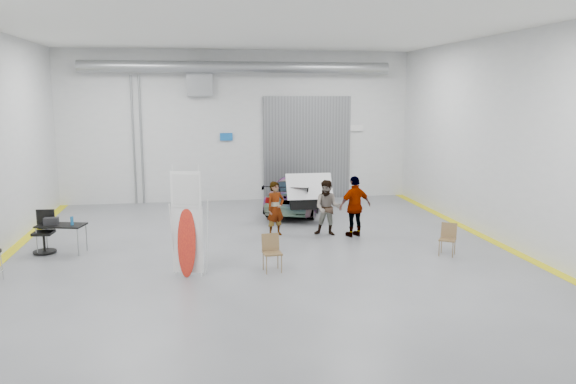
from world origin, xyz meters
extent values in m
plane|color=slate|center=(0.00, 0.00, 0.00)|extent=(16.00, 16.00, 0.00)
cube|color=silver|center=(7.00, 0.00, 3.00)|extent=(0.02, 16.00, 6.00)
cube|color=silver|center=(0.00, 8.00, 3.00)|extent=(14.00, 0.02, 6.00)
cube|color=silver|center=(0.00, -8.00, 3.00)|extent=(14.00, 0.02, 6.00)
cube|color=white|center=(0.00, 0.00, 6.00)|extent=(14.00, 16.00, 0.02)
cube|color=gray|center=(2.80, 7.92, 2.10)|extent=(3.60, 0.12, 4.20)
cube|color=gray|center=(-1.50, 7.92, 4.80)|extent=(1.00, 0.50, 1.20)
cylinder|color=gray|center=(0.00, 7.40, 5.30)|extent=(11.90, 0.44, 0.44)
cube|color=#155EB1|center=(-0.50, 7.92, 2.60)|extent=(0.50, 0.04, 0.30)
cube|color=white|center=(4.80, 7.92, 2.90)|extent=(0.70, 0.04, 0.25)
cylinder|color=gray|center=(-3.80, 7.92, 2.50)|extent=(0.08, 0.08, 5.00)
cylinder|color=gray|center=(-4.10, 7.92, 2.50)|extent=(0.08, 0.08, 5.00)
cube|color=#D8CD0C|center=(6.85, 0.00, 0.01)|extent=(0.30, 16.00, 0.01)
imported|color=white|center=(1.97, 5.48, 0.66)|extent=(3.45, 4.92, 1.32)
imported|color=#91614F|center=(0.62, 2.00, 0.84)|extent=(0.73, 0.64, 1.68)
imported|color=#45727F|center=(2.20, 1.77, 0.86)|extent=(1.01, 0.89, 1.72)
imported|color=#A66237|center=(2.99, 1.50, 0.93)|extent=(1.16, 0.73, 1.86)
cube|color=white|center=(-1.94, -1.52, 0.90)|extent=(0.73, 0.26, 1.61)
ellipsoid|color=#FA3B15|center=(-1.94, -1.59, 0.85)|extent=(0.49, 0.34, 1.70)
cube|color=white|center=(-1.94, -1.54, 2.11)|extent=(0.71, 0.25, 0.85)
cylinder|color=white|center=(-2.25, -1.52, 1.34)|extent=(0.02, 0.02, 2.69)
cylinder|color=white|center=(-1.63, -1.52, 1.34)|extent=(0.02, 0.02, 2.69)
cube|color=brown|center=(0.03, -1.52, 0.47)|extent=(0.47, 0.46, 0.04)
cube|color=brown|center=(0.03, -1.32, 0.71)|extent=(0.44, 0.13, 0.42)
cube|color=brown|center=(4.86, -0.92, 0.44)|extent=(0.56, 0.56, 0.04)
cube|color=brown|center=(4.86, -0.73, 0.67)|extent=(0.39, 0.30, 0.39)
cylinder|color=gray|center=(-5.99, 0.81, 0.38)|extent=(0.03, 0.03, 0.75)
cylinder|color=gray|center=(-4.84, 0.81, 0.38)|extent=(0.03, 0.03, 0.75)
cylinder|color=gray|center=(-5.99, 1.33, 0.38)|extent=(0.03, 0.03, 0.75)
cylinder|color=gray|center=(-4.84, 1.33, 0.38)|extent=(0.03, 0.03, 0.75)
cube|color=black|center=(-5.41, 1.07, 0.77)|extent=(1.37, 0.92, 0.04)
cylinder|color=#1A609E|center=(-5.10, 0.97, 0.91)|extent=(0.08, 0.08, 0.23)
cube|color=black|center=(-5.68, 1.12, 0.89)|extent=(0.37, 0.23, 0.19)
cylinder|color=black|center=(-5.89, 1.12, 0.04)|extent=(0.61, 0.61, 0.04)
cylinder|color=black|center=(-5.89, 1.12, 0.31)|extent=(0.07, 0.07, 0.52)
cube|color=black|center=(-5.89, 1.12, 0.57)|extent=(0.55, 0.55, 0.08)
cube|color=black|center=(-5.89, 1.36, 0.90)|extent=(0.48, 0.12, 0.55)
cube|color=silver|center=(1.97, 3.45, 1.34)|extent=(1.54, 0.93, 0.04)
camera|label=1|loc=(-1.78, -14.61, 4.31)|focal=35.00mm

